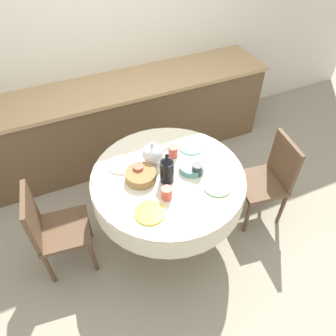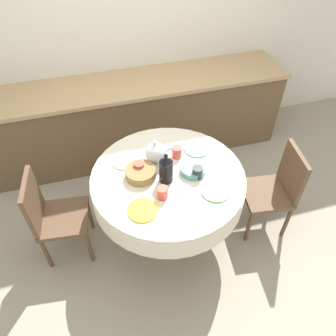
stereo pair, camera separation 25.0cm
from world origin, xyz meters
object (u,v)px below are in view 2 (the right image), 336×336
Objects in this scene: chair_left at (276,188)px; teapot at (156,153)px; coffee_carafe at (166,169)px; chair_right at (52,214)px.

teapot is (-1.00, 0.31, 0.39)m from chair_left.
coffee_carafe is (-0.97, 0.09, 0.41)m from chair_left.
chair_right is 3.74× the size of teapot.
chair_right is at bearing -175.60° from teapot.
teapot is at bearing 80.65° from chair_left.
coffee_carafe is (0.92, -0.15, 0.41)m from chair_right.
coffee_carafe is 1.15× the size of teapot.
chair_left is 1.00× the size of chair_right.
coffee_carafe reaches higher than teapot.
chair_left and chair_right have the same top height.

